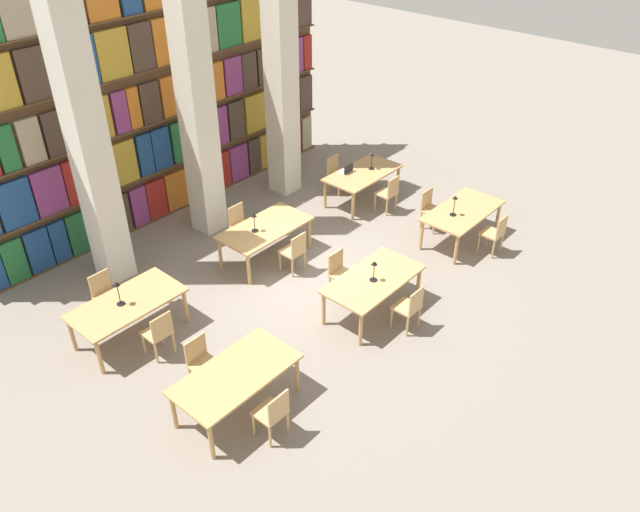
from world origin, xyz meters
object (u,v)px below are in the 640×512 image
Objects in this scene: chair_3 at (340,272)px; reading_table_0 at (236,377)px; reading_table_4 at (265,230)px; desk_lamp_3 at (254,219)px; chair_6 at (159,332)px; reading_table_1 at (373,282)px; reading_table_5 at (363,175)px; chair_11 at (336,173)px; chair_5 at (431,208)px; chair_0 at (273,413)px; pillar_center at (195,97)px; chair_2 at (409,307)px; desk_lamp_4 at (372,158)px; chair_8 at (294,251)px; desk_lamp_2 at (118,289)px; desk_lamp_1 at (455,202)px; pillar_right at (281,68)px; chair_10 at (388,193)px; chair_9 at (241,224)px; laptop at (346,170)px; pillar_left at (86,133)px; reading_table_3 at (127,306)px; desk_lamp_0 at (374,268)px; chair_7 at (106,294)px; reading_table_2 at (462,213)px; chair_4 at (495,233)px; chair_1 at (202,362)px.

reading_table_0 is at bearing 12.07° from chair_3.
reading_table_4 is 4.67× the size of desk_lamp_3.
chair_3 is 1.00× the size of chair_6.
chair_6 is at bearing -166.48° from reading_table_4.
reading_table_5 is (3.20, 2.75, 0.00)m from reading_table_1.
chair_5 is at bearing 90.76° from chair_11.
chair_0 reaches higher than reading_table_4.
pillar_center is 5.88m from chair_2.
desk_lamp_4 is at bearing 45.33° from chair_2.
chair_8 is 1.01m from desk_lamp_3.
desk_lamp_4 is (6.86, -0.04, -0.04)m from desk_lamp_2.
chair_2 and chair_8 have the same top height.
pillar_center is 5.63m from desk_lamp_1.
chair_5 is at bearing -178.79° from chair_3.
pillar_right is 3.67m from chair_10.
chair_10 is at bearing -112.19° from desk_lamp_4.
chair_9 is (-0.00, 1.56, 0.00)m from chair_8.
chair_3 is 2.78× the size of laptop.
laptop is at bearing -83.27° from chair_5.
chair_6 is at bearing 163.45° from desk_lamp_1.
desk_lamp_2 is at bearing -118.15° from pillar_left.
pillar_center is 3.17× the size of reading_table_0.
pillar_right is 3.17× the size of reading_table_3.
chair_3 and chair_8 have the same top height.
reading_table_0 is 1.00× the size of reading_table_3.
desk_lamp_0 is at bearing -139.43° from reading_table_5.
chair_8 is at bearing -88.08° from chair_3.
desk_lamp_4 is 1.28× the size of laptop.
reading_table_1 is 2.13× the size of chair_6.
pillar_left is 5.08m from reading_table_0.
chair_2 and chair_3 have the same top height.
chair_7 is at bearing 165.75° from desk_lamp_3.
reading_table_3 is (-6.49, 2.65, 0.00)m from reading_table_2.
desk_lamp_4 is (0.30, -0.83, 0.53)m from chair_11.
reading_table_1 is 2.13× the size of chair_4.
chair_2 is 0.47× the size of reading_table_3.
chair_4 and chair_10 have the same top height.
desk_lamp_2 is at bearing 157.92° from reading_table_2.
pillar_center reaches higher than reading_table_3.
desk_lamp_2 is 0.52× the size of chair_9.
chair_0 is (-0.02, -0.78, -0.18)m from reading_table_0.
desk_lamp_4 is at bearing -164.70° from chair_1.
chair_9 is (3.20, 3.40, -0.18)m from reading_table_0.
reading_table_0 is at bearing -99.98° from pillar_left.
pillar_right is 4.53m from chair_5.
chair_4 reaches higher than reading_table_3.
reading_table_3 is 6.50m from reading_table_5.
chair_5 is at bearing 14.81° from reading_table_1.
chair_8 is at bearing -165.69° from reading_table_5.
desk_lamp_0 is at bearing -142.10° from desk_lamp_4.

